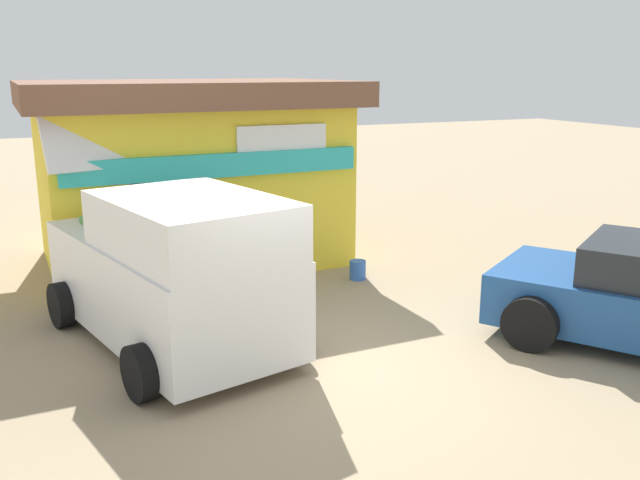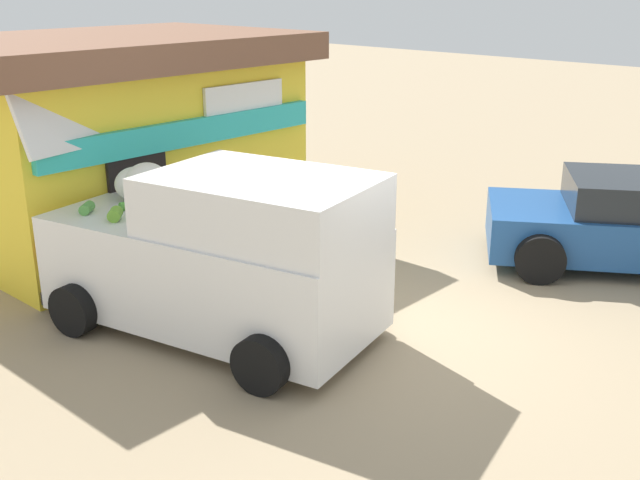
# 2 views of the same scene
# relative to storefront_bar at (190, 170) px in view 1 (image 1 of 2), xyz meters

# --- Properties ---
(ground_plane) EXTENTS (60.00, 60.00, 0.00)m
(ground_plane) POSITION_rel_storefront_bar_xyz_m (-0.07, -5.11, -1.62)
(ground_plane) COLOR #9E896B
(storefront_bar) EXTENTS (5.44, 3.95, 3.13)m
(storefront_bar) POSITION_rel_storefront_bar_xyz_m (0.00, 0.00, 0.00)
(storefront_bar) COLOR yellow
(storefront_bar) RESTS_ON ground_plane
(delivery_van) EXTENTS (2.75, 4.44, 2.82)m
(delivery_van) POSITION_rel_storefront_bar_xyz_m (-1.17, -3.77, -0.65)
(delivery_van) COLOR white
(delivery_van) RESTS_ON ground_plane
(vendor_standing) EXTENTS (0.54, 0.44, 1.60)m
(vendor_standing) POSITION_rel_storefront_bar_xyz_m (-0.31, -2.47, -0.71)
(vendor_standing) COLOR navy
(vendor_standing) RESTS_ON ground_plane
(customer_bending) EXTENTS (0.73, 0.67, 1.38)m
(customer_bending) POSITION_rel_storefront_bar_xyz_m (-1.20, -2.56, -0.78)
(customer_bending) COLOR #726047
(customer_bending) RESTS_ON ground_plane
(unloaded_banana_pile) EXTENTS (0.89, 0.96, 0.50)m
(unloaded_banana_pile) POSITION_rel_storefront_bar_xyz_m (-1.82, -0.96, -1.38)
(unloaded_banana_pile) COLOR silver
(unloaded_banana_pile) RESTS_ON ground_plane
(paint_bucket) EXTENTS (0.27, 0.27, 0.31)m
(paint_bucket) POSITION_rel_storefront_bar_xyz_m (2.13, -2.32, -1.46)
(paint_bucket) COLOR blue
(paint_bucket) RESTS_ON ground_plane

